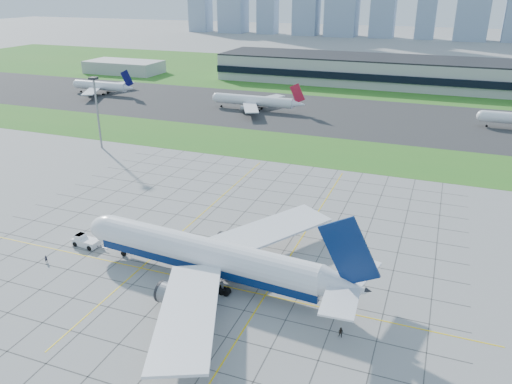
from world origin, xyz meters
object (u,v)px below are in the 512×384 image
(crew_far, at_px, (341,332))
(distant_jet_1, at_px, (255,101))
(light_mast, at_px, (96,104))
(crew_near, at_px, (46,259))
(distant_jet_0, at_px, (102,86))
(pushback_tug, at_px, (85,241))
(airliner, at_px, (209,256))

(crew_far, distance_m, distant_jet_1, 166.39)
(crew_far, height_order, distant_jet_1, distant_jet_1)
(light_mast, relative_size, crew_far, 13.36)
(crew_near, height_order, distant_jet_1, distant_jet_1)
(crew_far, bearing_deg, distant_jet_0, 148.70)
(light_mast, height_order, distant_jet_1, light_mast)
(pushback_tug, distance_m, crew_near, 9.65)
(crew_far, bearing_deg, light_mast, 156.62)
(airliner, bearing_deg, distant_jet_1, 112.25)
(distant_jet_1, bearing_deg, airliner, -72.56)
(light_mast, relative_size, crew_near, 15.93)
(light_mast, height_order, pushback_tug, light_mast)
(crew_near, relative_size, distant_jet_0, 0.04)
(light_mast, xyz_separation_m, distant_jet_1, (31.22, 75.46, -11.69))
(light_mast, height_order, crew_near, light_mast)
(airliner, height_order, pushback_tug, airliner)
(light_mast, distance_m, airliner, 100.73)
(airliner, bearing_deg, crew_far, -11.48)
(light_mast, relative_size, airliner, 0.40)
(pushback_tug, bearing_deg, distant_jet_1, 99.57)
(crew_far, bearing_deg, crew_near, -169.65)
(pushback_tug, height_order, distant_jet_0, distant_jet_0)
(airliner, xyz_separation_m, distant_jet_0, (-135.65, 146.61, -0.97))
(distant_jet_1, bearing_deg, light_mast, -112.48)
(pushback_tug, xyz_separation_m, crew_near, (-3.02, -9.16, -0.34))
(pushback_tug, bearing_deg, light_mast, 128.96)
(pushback_tug, height_order, distant_jet_1, distant_jet_1)
(distant_jet_1, bearing_deg, distant_jet_0, 176.60)
(distant_jet_1, bearing_deg, crew_far, -64.01)
(airliner, height_order, crew_near, airliner)
(light_mast, distance_m, pushback_tug, 77.62)
(light_mast, height_order, distant_jet_0, light_mast)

